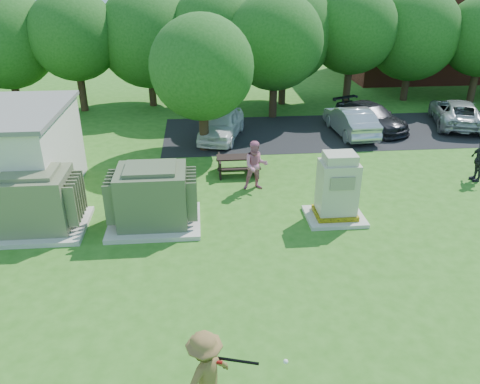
{
  "coord_description": "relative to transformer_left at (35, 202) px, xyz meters",
  "views": [
    {
      "loc": [
        -1.19,
        -9.28,
        7.7
      ],
      "look_at": [
        0.0,
        4.0,
        1.3
      ],
      "focal_mm": 35.0,
      "sensor_mm": 36.0,
      "label": 1
    }
  ],
  "objects": [
    {
      "name": "ground",
      "position": [
        6.5,
        -4.5,
        -0.97
      ],
      "size": [
        120.0,
        120.0,
        0.0
      ],
      "primitive_type": "plane",
      "color": "#2D6619",
      "rests_on": "ground"
    },
    {
      "name": "brick_building",
      "position": [
        24.5,
        22.5,
        3.03
      ],
      "size": [
        15.0,
        8.0,
        8.0
      ],
      "primitive_type": "cube",
      "color": "maroon",
      "rests_on": "ground"
    },
    {
      "name": "parking_strip",
      "position": [
        13.5,
        9.0,
        -0.96
      ],
      "size": [
        20.0,
        6.0,
        0.01
      ],
      "primitive_type": "cube",
      "color": "#232326",
      "rests_on": "ground"
    },
    {
      "name": "transformer_left",
      "position": [
        0.0,
        0.0,
        0.0
      ],
      "size": [
        3.0,
        2.4,
        2.07
      ],
      "color": "beige",
      "rests_on": "ground"
    },
    {
      "name": "transformer_right",
      "position": [
        3.7,
        0.0,
        0.0
      ],
      "size": [
        3.0,
        2.4,
        2.07
      ],
      "color": "beige",
      "rests_on": "ground"
    },
    {
      "name": "generator_cabinet",
      "position": [
        9.76,
        -0.15,
        0.06
      ],
      "size": [
        1.94,
        1.59,
        2.36
      ],
      "color": "beige",
      "rests_on": "ground"
    },
    {
      "name": "picnic_table",
      "position": [
        6.82,
        4.0,
        -0.5
      ],
      "size": [
        1.75,
        1.31,
        0.75
      ],
      "color": "black",
      "rests_on": "ground"
    },
    {
      "name": "batter",
      "position": [
        5.23,
        -7.4,
        -0.05
      ],
      "size": [
        1.35,
        1.27,
        1.83
      ],
      "primitive_type": "imported",
      "rotation": [
        0.0,
        0.0,
        3.82
      ],
      "color": "brown",
      "rests_on": "ground"
    },
    {
      "name": "person_at_picnic",
      "position": [
        7.36,
        2.44,
        -0.01
      ],
      "size": [
        0.96,
        0.76,
        1.93
      ],
      "primitive_type": "imported",
      "rotation": [
        0.0,
        0.0,
        0.03
      ],
      "color": "#CD6C91",
      "rests_on": "ground"
    },
    {
      "name": "person_walking_right",
      "position": [
        16.25,
        2.46,
        -0.12
      ],
      "size": [
        0.46,
        1.01,
        1.69
      ],
      "primitive_type": "imported",
      "rotation": [
        0.0,
        0.0,
        4.76
      ],
      "color": "#28272C",
      "rests_on": "ground"
    },
    {
      "name": "car_white",
      "position": [
        6.39,
        8.51,
        -0.24
      ],
      "size": [
        2.84,
        4.57,
        1.45
      ],
      "primitive_type": "imported",
      "rotation": [
        0.0,
        0.0,
        -0.28
      ],
      "color": "white",
      "rests_on": "ground"
    },
    {
      "name": "car_silver_a",
      "position": [
        12.95,
        8.55,
        -0.25
      ],
      "size": [
        1.82,
        4.46,
        1.44
      ],
      "primitive_type": "imported",
      "rotation": [
        0.0,
        0.0,
        3.21
      ],
      "color": "#B6B5BA",
      "rests_on": "ground"
    },
    {
      "name": "car_dark",
      "position": [
        14.28,
        9.32,
        -0.31
      ],
      "size": [
        3.51,
        4.89,
        1.31
      ],
      "primitive_type": "imported",
      "rotation": [
        0.0,
        0.0,
        0.41
      ],
      "color": "black",
      "rests_on": "ground"
    },
    {
      "name": "car_silver_b",
      "position": [
        19.12,
        9.58,
        -0.28
      ],
      "size": [
        3.65,
        5.42,
        1.38
      ],
      "primitive_type": "imported",
      "rotation": [
        0.0,
        0.0,
        2.84
      ],
      "color": "#AEAFB3",
      "rests_on": "ground"
    },
    {
      "name": "batting_equipment",
      "position": [
        5.88,
        -7.45,
        0.25
      ],
      "size": [
        1.41,
        0.38,
        0.16
      ],
      "color": "black",
      "rests_on": "ground"
    },
    {
      "name": "tree_row",
      "position": [
        8.25,
        14.0,
        3.18
      ],
      "size": [
        41.3,
        13.3,
        7.3
      ],
      "color": "#47301E",
      "rests_on": "ground"
    }
  ]
}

